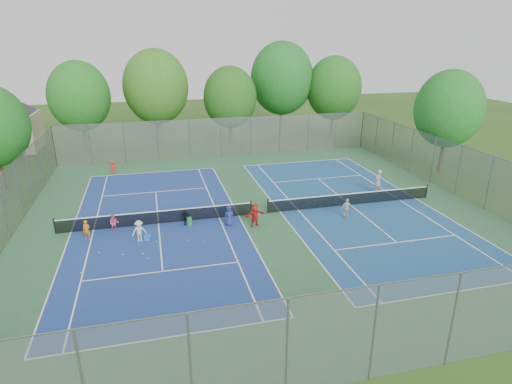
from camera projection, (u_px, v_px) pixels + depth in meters
ground at (259, 214)px, 30.24m from camera, size 120.00×120.00×0.00m
court_pad at (259, 214)px, 30.24m from camera, size 32.00×32.00×0.01m
court_left at (158, 224)px, 28.64m from camera, size 10.97×23.77×0.01m
court_right at (350, 205)px, 31.84m from camera, size 10.97×23.77×0.01m
net_left at (158, 218)px, 28.49m from camera, size 12.87×0.10×0.91m
net_right at (351, 199)px, 31.69m from camera, size 12.87×0.10×0.91m
fence_north at (221, 138)px, 44.14m from camera, size 32.00×0.10×4.00m
fence_south at (374, 334)px, 14.98m from camera, size 32.00×0.10×4.00m
fence_west at (4, 209)px, 25.90m from camera, size 0.10×32.00×4.00m
fence_east at (458, 171)px, 33.21m from camera, size 0.10×32.00×4.00m
house at (4, 112)px, 45.65m from camera, size 11.03×11.03×7.30m
tree_nw at (79, 96)px, 45.08m from camera, size 6.40×6.40×9.58m
tree_nl at (156, 87)px, 47.60m from camera, size 7.20×7.20×10.69m
tree_nc at (230, 97)px, 48.00m from camera, size 6.00×6.00×8.85m
tree_nr at (282, 78)px, 51.76m from camera, size 7.60×7.60×11.42m
tree_ne at (334, 88)px, 51.68m from camera, size 6.60×6.60×9.77m
tree_side_e at (449, 109)px, 38.09m from camera, size 6.00×6.00×9.20m
ball_crate at (148, 238)px, 26.32m from camera, size 0.43×0.43×0.32m
ball_hopper at (189, 222)px, 28.24m from camera, size 0.32×0.32×0.59m
student_a at (86, 230)px, 26.22m from camera, size 0.54×0.44×1.27m
student_b at (114, 223)px, 27.26m from camera, size 0.59×0.47×1.20m
student_c at (139, 231)px, 25.96m from camera, size 1.00×0.73×1.38m
student_d at (186, 217)px, 28.32m from camera, size 0.69×0.46×1.08m
student_e at (229, 216)px, 28.18m from camera, size 0.77×0.61×1.39m
student_f at (255, 215)px, 28.02m from camera, size 1.53×0.76×1.58m
child_far_baseline at (113, 168)px, 38.82m from camera, size 0.88×0.62×1.24m
instructor at (378, 182)px, 33.86m from camera, size 0.86×0.75×1.98m
teen_court_b at (346, 208)px, 29.33m from camera, size 0.87×0.44×1.42m
tennis_ball_0 at (220, 265)px, 23.41m from camera, size 0.07×0.07×0.07m
tennis_ball_1 at (225, 264)px, 23.54m from camera, size 0.07×0.07×0.07m
tennis_ball_2 at (143, 254)px, 24.61m from camera, size 0.07×0.07×0.07m
tennis_ball_3 at (81, 273)px, 22.63m from camera, size 0.07×0.07×0.07m
tennis_ball_4 at (223, 224)px, 28.59m from camera, size 0.07×0.07×0.07m
tennis_ball_5 at (189, 241)px, 26.22m from camera, size 0.07×0.07×0.07m
tennis_ball_6 at (203, 242)px, 26.05m from camera, size 0.07×0.07×0.07m
tennis_ball_7 at (99, 253)px, 24.70m from camera, size 0.07×0.07×0.07m
tennis_ball_8 at (123, 255)px, 24.50m from camera, size 0.07×0.07×0.07m
tennis_ball_9 at (156, 242)px, 26.06m from camera, size 0.07×0.07×0.07m
tennis_ball_10 at (147, 259)px, 24.08m from camera, size 0.07×0.07×0.07m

